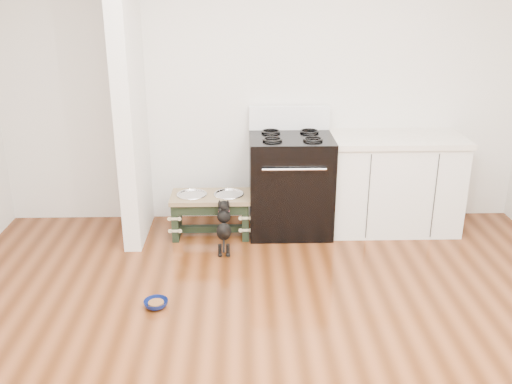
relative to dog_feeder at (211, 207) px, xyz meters
name	(u,v)px	position (x,y,z in m)	size (l,w,h in m)	color
ground	(277,374)	(0.50, -2.04, -0.29)	(5.00, 5.00, 0.00)	#45200C
room_shell	(281,113)	(0.50, -2.04, 1.33)	(5.00, 5.00, 5.00)	silver
partition_wall	(129,91)	(-0.68, 0.06, 1.06)	(0.15, 0.80, 2.70)	silver
oven_range	(290,182)	(0.75, 0.12, 0.19)	(0.76, 0.69, 1.14)	black
cabinet_run	(393,183)	(1.73, 0.14, 0.17)	(1.24, 0.64, 0.91)	white
dog_feeder	(211,207)	(0.00, 0.00, 0.00)	(0.73, 0.39, 0.42)	black
puppy	(224,225)	(0.13, -0.34, -0.04)	(0.13, 0.38, 0.45)	black
floor_bowl	(156,304)	(-0.35, -1.26, -0.26)	(0.19, 0.19, 0.06)	#0B1750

